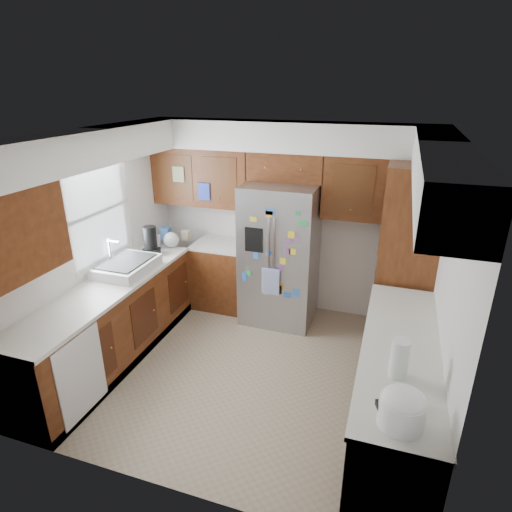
# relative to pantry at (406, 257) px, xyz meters

# --- Properties ---
(floor) EXTENTS (3.60, 3.60, 0.00)m
(floor) POSITION_rel_pantry_xyz_m (-1.50, -1.15, -1.07)
(floor) COLOR tan
(floor) RESTS_ON ground
(room_shell) EXTENTS (3.64, 3.24, 2.52)m
(room_shell) POSITION_rel_pantry_xyz_m (-1.61, -0.79, 0.75)
(room_shell) COLOR silver
(room_shell) RESTS_ON ground
(left_counter_run) EXTENTS (1.36, 3.20, 0.92)m
(left_counter_run) POSITION_rel_pantry_xyz_m (-2.86, -1.12, -0.65)
(left_counter_run) COLOR #44200D
(left_counter_run) RESTS_ON ground
(right_counter_run) EXTENTS (0.63, 2.25, 0.92)m
(right_counter_run) POSITION_rel_pantry_xyz_m (0.00, -1.62, -0.65)
(right_counter_run) COLOR #44200D
(right_counter_run) RESTS_ON ground
(pantry) EXTENTS (0.60, 0.90, 2.15)m
(pantry) POSITION_rel_pantry_xyz_m (0.00, 0.00, 0.00)
(pantry) COLOR #44200D
(pantry) RESTS_ON ground
(fridge) EXTENTS (0.90, 0.79, 1.80)m
(fridge) POSITION_rel_pantry_xyz_m (-1.50, 0.05, -0.17)
(fridge) COLOR #9F9FA5
(fridge) RESTS_ON ground
(bridge_cabinet) EXTENTS (0.96, 0.34, 0.35)m
(bridge_cabinet) POSITION_rel_pantry_xyz_m (-1.50, 0.28, 0.90)
(bridge_cabinet) COLOR #44200D
(bridge_cabinet) RESTS_ON fridge
(fridge_top_items) EXTENTS (0.80, 0.30, 0.29)m
(fridge_top_items) POSITION_rel_pantry_xyz_m (-1.60, 0.27, 1.20)
(fridge_top_items) COLOR blue
(fridge_top_items) RESTS_ON bridge_cabinet
(sink_assembly) EXTENTS (0.52, 0.70, 0.37)m
(sink_assembly) POSITION_rel_pantry_xyz_m (-3.00, -1.05, -0.09)
(sink_assembly) COLOR silver
(sink_assembly) RESTS_ON left_counter_run
(left_counter_clutter) EXTENTS (0.39, 0.93, 0.38)m
(left_counter_clutter) POSITION_rel_pantry_xyz_m (-2.98, -0.32, -0.02)
(left_counter_clutter) COLOR black
(left_counter_clutter) RESTS_ON left_counter_run
(rice_cooker) EXTENTS (0.30, 0.29, 0.25)m
(rice_cooker) POSITION_rel_pantry_xyz_m (-0.00, -2.53, -0.02)
(rice_cooker) COLOR white
(rice_cooker) RESTS_ON right_counter_run
(paper_towel) EXTENTS (0.13, 0.13, 0.30)m
(paper_towel) POSITION_rel_pantry_xyz_m (-0.03, -2.03, -0.01)
(paper_towel) COLOR white
(paper_towel) RESTS_ON right_counter_run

